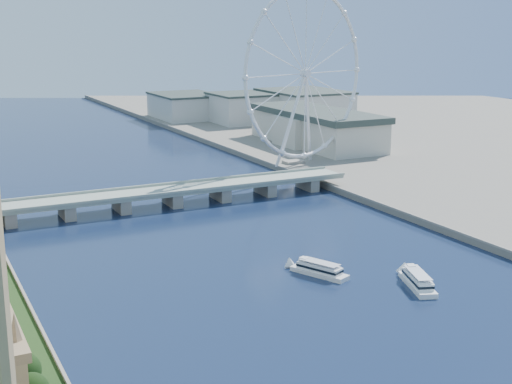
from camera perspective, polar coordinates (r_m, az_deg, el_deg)
westminster_bridge at (r=411.07m, az=-6.74°, el=-0.15°), size 220.00×22.00×9.50m
london_eye at (r=502.35m, az=3.97°, el=9.39°), size 113.60×39.12×124.30m
county_hall at (r=602.40m, az=4.77°, el=3.55°), size 54.00×144.00×35.00m
city_skyline at (r=665.36m, az=-11.30°, el=5.75°), size 505.00×280.00×32.00m
tour_boat_near at (r=298.85m, az=5.09°, el=-6.64°), size 18.24×28.97×6.28m
tour_boat_far at (r=292.03m, az=12.77°, el=-7.42°), size 17.30×30.57×6.58m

